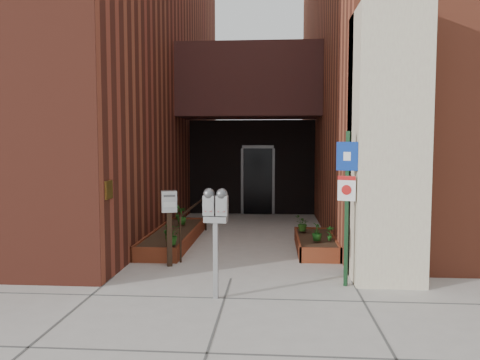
# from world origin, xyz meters

# --- Properties ---
(ground) EXTENTS (80.00, 80.00, 0.00)m
(ground) POSITION_xyz_m (0.00, 0.00, 0.00)
(ground) COLOR #9E9991
(ground) RESTS_ON ground
(architecture) EXTENTS (20.00, 14.60, 10.00)m
(architecture) POSITION_xyz_m (-0.18, 6.89, 4.98)
(architecture) COLOR maroon
(architecture) RESTS_ON ground
(planter_left) EXTENTS (0.90, 3.60, 0.30)m
(planter_left) POSITION_xyz_m (-1.55, 2.70, 0.13)
(planter_left) COLOR maroon
(planter_left) RESTS_ON ground
(planter_right) EXTENTS (0.80, 2.20, 0.30)m
(planter_right) POSITION_xyz_m (1.60, 2.20, 0.13)
(planter_right) COLOR maroon
(planter_right) RESTS_ON ground
(handrail) EXTENTS (0.04, 3.34, 0.90)m
(handrail) POSITION_xyz_m (-1.05, 2.65, 0.75)
(handrail) COLOR black
(handrail) RESTS_ON ground
(parking_meter) EXTENTS (0.37, 0.18, 1.62)m
(parking_meter) POSITION_xyz_m (-0.13, -1.00, 1.25)
(parking_meter) COLOR #9A9A9C
(parking_meter) RESTS_ON ground
(sign_post) EXTENTS (0.32, 0.14, 2.45)m
(sign_post) POSITION_xyz_m (1.85, -0.27, 1.51)
(sign_post) COLOR #12331A
(sign_post) RESTS_ON ground
(payment_dropbox) EXTENTS (0.33, 0.28, 1.40)m
(payment_dropbox) POSITION_xyz_m (-1.20, 0.72, 1.01)
(payment_dropbox) COLOR black
(payment_dropbox) RESTS_ON ground
(shrub_left_a) EXTENTS (0.47, 0.47, 0.39)m
(shrub_left_a) POSITION_xyz_m (-1.25, 1.17, 0.50)
(shrub_left_a) COLOR #1E5A19
(shrub_left_a) RESTS_ON planter_left
(shrub_left_b) EXTENTS (0.24, 0.24, 0.33)m
(shrub_left_b) POSITION_xyz_m (-1.51, 1.92, 0.47)
(shrub_left_b) COLOR #1D5418
(shrub_left_b) RESTS_ON planter_left
(shrub_left_c) EXTENTS (0.32, 0.32, 0.41)m
(shrub_left_c) POSITION_xyz_m (-1.51, 3.45, 0.51)
(shrub_left_c) COLOR #1E5518
(shrub_left_c) RESTS_ON planter_left
(shrub_left_d) EXTENTS (0.25, 0.25, 0.35)m
(shrub_left_d) POSITION_xyz_m (-1.81, 4.30, 0.47)
(shrub_left_d) COLOR #235919
(shrub_left_d) RESTS_ON planter_left
(shrub_right_a) EXTENTS (0.20, 0.20, 0.36)m
(shrub_right_a) POSITION_xyz_m (1.58, 1.76, 0.48)
(shrub_right_a) COLOR #195016
(shrub_right_a) RESTS_ON planter_right
(shrub_right_b) EXTENTS (0.17, 0.17, 0.30)m
(shrub_right_b) POSITION_xyz_m (1.85, 1.80, 0.45)
(shrub_right_b) COLOR #1A5D1B
(shrub_right_b) RESTS_ON planter_right
(shrub_right_c) EXTENTS (0.44, 0.44, 0.35)m
(shrub_right_c) POSITION_xyz_m (1.35, 2.76, 0.47)
(shrub_right_c) COLOR #265719
(shrub_right_c) RESTS_ON planter_right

